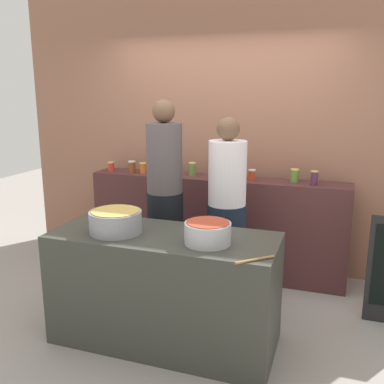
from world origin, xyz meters
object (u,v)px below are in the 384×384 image
Objects in this scene: preserve_jar_7 at (295,175)px; cooking_pot_center at (208,233)px; preserve_jar_1 at (132,167)px; preserve_jar_4 at (192,169)px; preserve_jar_8 at (314,178)px; cooking_pot_left at (116,222)px; preserve_jar_0 at (111,167)px; preserve_jar_6 at (252,175)px; cook_with_tongs at (165,210)px; preserve_jar_5 at (222,170)px; preserve_jar_3 at (169,169)px; wooden_spoon at (255,260)px; cook_in_cap at (226,221)px; preserve_jar_2 at (143,168)px.

preserve_jar_7 is 0.39× the size of cooking_pot_center.
preserve_jar_4 is at bearing 4.66° from preserve_jar_1.
preserve_jar_8 is 1.96m from cooking_pot_left.
preserve_jar_8 is at bearing -2.95° from preserve_jar_4.
preserve_jar_1 is at bearing -2.49° from preserve_jar_0.
cook_with_tongs reaches higher than preserve_jar_6.
cook_with_tongs reaches higher than preserve_jar_5.
preserve_jar_6 reaches higher than preserve_jar_0.
preserve_jar_8 is at bearing 46.39° from cooking_pot_left.
preserve_jar_3 is 1.32m from preserve_jar_7.
preserve_jar_1 is 2.36m from wooden_spoon.
preserve_jar_6 is at bearing 89.17° from cooking_pot_center.
preserve_jar_8 reaches higher than preserve_jar_1.
cook_in_cap is at bearing -70.82° from preserve_jar_5.
cook_with_tongs is at bearing -170.59° from cook_in_cap.
cook_in_cap is at bearing -100.78° from preserve_jar_6.
preserve_jar_2 is 0.41× the size of wooden_spoon.
wooden_spoon is (1.00, -1.70, -0.23)m from preserve_jar_4.
preserve_jar_2 reaches higher than cooking_pot_left.
preserve_jar_2 is 1.18× the size of preserve_jar_3.
preserve_jar_1 is (0.26, -0.01, 0.01)m from preserve_jar_0.
wooden_spoon is at bearing -59.55° from preserve_jar_4.
preserve_jar_5 is 0.84m from cook_with_tongs.
preserve_jar_6 is at bearing -4.10° from preserve_jar_4.
preserve_jar_6 is 0.29× the size of cooking_pot_left.
preserve_jar_4 is 0.36× the size of cooking_pot_left.
preserve_jar_8 is (2.19, -0.02, 0.02)m from preserve_jar_0.
cook_in_cap reaches higher than cooking_pot_left.
preserve_jar_0 is at bearing 120.37° from cooking_pot_left.
wooden_spoon is (1.68, -1.64, -0.23)m from preserve_jar_1.
cooking_pot_center is at bearing -42.61° from preserve_jar_0.
preserve_jar_8 is at bearing -0.53° from preserve_jar_0.
preserve_jar_1 is at bearing 135.35° from cook_with_tongs.
preserve_jar_7 is 0.46× the size of wooden_spoon.
preserve_jar_4 is at bearing 88.28° from cook_with_tongs.
cook_in_cap reaches higher than preserve_jar_7.
preserve_jar_1 is 0.68m from preserve_jar_4.
preserve_jar_7 is at bearing 0.12° from preserve_jar_3.
cook_in_cap reaches higher than preserve_jar_4.
preserve_jar_3 is 1.52m from cooking_pot_left.
preserve_jar_7 is (1.32, 0.00, 0.02)m from preserve_jar_3.
preserve_jar_3 is at bearing 176.56° from preserve_jar_8.
preserve_jar_2 is 0.84× the size of preserve_jar_8.
cooking_pot_left is at bearing -117.52° from preserve_jar_6.
preserve_jar_4 reaches higher than preserve_jar_1.
preserve_jar_4 is 0.88m from cook_in_cap.
cooking_pot_center is (1.56, -1.44, -0.15)m from preserve_jar_0.
preserve_jar_6 is 0.34× the size of cooking_pot_center.
wooden_spoon is at bearing -11.28° from cooking_pot_left.
preserve_jar_7 reaches higher than preserve_jar_6.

